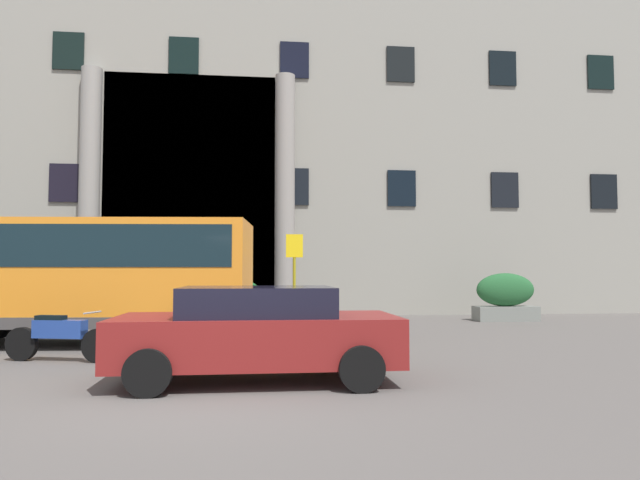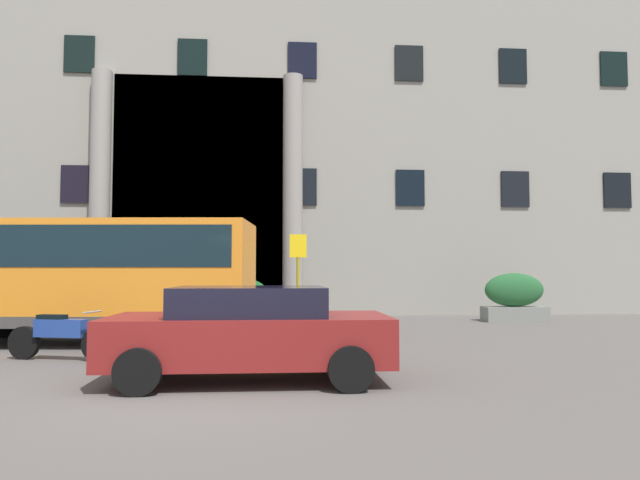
% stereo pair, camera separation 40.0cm
% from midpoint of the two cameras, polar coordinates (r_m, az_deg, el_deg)
% --- Properties ---
extents(ground_plane, '(80.00, 64.00, 0.12)m').
position_cam_midpoint_polar(ground_plane, '(7.87, -12.94, -15.27)').
color(ground_plane, '#585350').
extents(office_building_facade, '(34.85, 9.60, 21.26)m').
position_cam_midpoint_polar(office_building_facade, '(26.71, -8.11, 16.62)').
color(office_building_facade, gray).
rests_on(office_building_facade, ground_plane).
extents(orange_minibus, '(7.33, 3.11, 2.70)m').
position_cam_midpoint_polar(orange_minibus, '(13.73, -23.04, -2.83)').
color(orange_minibus, orange).
rests_on(orange_minibus, ground_plane).
extents(bus_stop_sign, '(0.44, 0.08, 2.57)m').
position_cam_midpoint_polar(bus_stop_sign, '(14.86, -3.35, -3.19)').
color(bus_stop_sign, '#9F951A').
rests_on(bus_stop_sign, ground_plane).
extents(hedge_planter_east, '(2.03, 0.75, 1.55)m').
position_cam_midpoint_polar(hedge_planter_east, '(19.63, 17.41, -5.50)').
color(hedge_planter_east, slate).
rests_on(hedge_planter_east, ground_plane).
extents(hedge_planter_entrance_right, '(1.73, 0.78, 1.29)m').
position_cam_midpoint_polar(hedge_planter_entrance_right, '(19.13, -24.75, -5.81)').
color(hedge_planter_entrance_right, slate).
rests_on(hedge_planter_entrance_right, ground_plane).
extents(hedge_planter_west, '(1.85, 0.86, 1.40)m').
position_cam_midpoint_polar(hedge_planter_west, '(18.55, -9.35, -5.97)').
color(hedge_planter_west, '#726B5A').
rests_on(hedge_planter_west, ground_plane).
extents(parked_hatchback_near, '(4.09, 2.09, 1.38)m').
position_cam_midpoint_polar(parked_hatchback_near, '(8.61, -7.61, -9.02)').
color(parked_hatchback_near, maroon).
rests_on(parked_hatchback_near, ground_plane).
extents(motorcycle_near_kerb, '(2.04, 0.76, 0.89)m').
position_cam_midpoint_polar(motorcycle_near_kerb, '(11.44, -25.59, -8.58)').
color(motorcycle_near_kerb, black).
rests_on(motorcycle_near_kerb, ground_plane).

